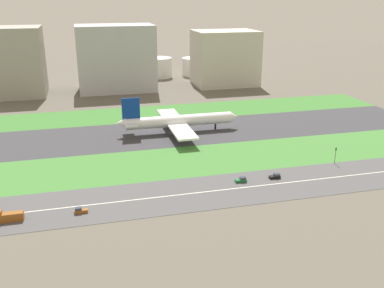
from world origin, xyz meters
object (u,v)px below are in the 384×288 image
at_px(traffic_light, 335,154).
at_px(terminal_building, 11,62).
at_px(fuel_tank_east, 195,67).
at_px(truck_1, 9,217).
at_px(fuel_tank_west, 122,71).
at_px(hangar_building, 116,58).
at_px(fuel_tank_centre, 158,67).
at_px(car_0, 80,211).
at_px(office_tower, 225,58).
at_px(car_3, 241,180).
at_px(car_1, 275,176).
at_px(airliner, 176,121).

bearing_deg(traffic_light, terminal_building, 130.53).
bearing_deg(fuel_tank_east, truck_1, -117.68).
height_order(truck_1, traffic_light, traffic_light).
bearing_deg(truck_1, fuel_tank_west, -104.24).
relative_size(hangar_building, fuel_tank_centre, 2.36).
bearing_deg(fuel_tank_east, car_0, -113.33).
xyz_separation_m(car_0, office_tower, (114.55, 192.00, 20.07)).
xyz_separation_m(car_3, fuel_tank_west, (-22.49, 227.00, 5.34)).
distance_m(car_0, truck_1, 22.12).
bearing_deg(car_1, truck_1, -174.10).
bearing_deg(car_3, fuel_tank_centre, 87.82).
relative_size(car_3, traffic_light, 0.61).
distance_m(traffic_light, fuel_tank_west, 229.30).
bearing_deg(truck_1, car_0, -180.00).
distance_m(hangar_building, fuel_tank_centre, 61.62).
xyz_separation_m(terminal_building, fuel_tank_centre, (111.99, 45.00, -15.38)).
relative_size(airliner, car_1, 14.77).
height_order(car_3, fuel_tank_east, fuel_tank_east).
bearing_deg(traffic_light, airliner, 132.97).
bearing_deg(car_1, terminal_building, 122.85).
relative_size(airliner, terminal_building, 1.37).
bearing_deg(fuel_tank_east, car_3, -100.41).
distance_m(car_0, fuel_tank_east, 258.19).
bearing_deg(car_0, terminal_building, -77.42).
relative_size(airliner, fuel_tank_west, 3.53).
xyz_separation_m(car_3, hangar_building, (-30.51, 182.00, 22.94)).
bearing_deg(truck_1, fuel_tank_centre, -111.06).
distance_m(truck_1, fuel_tank_centre, 254.05).
bearing_deg(car_1, office_tower, 77.65).
height_order(airliner, fuel_tank_centre, airliner).
relative_size(car_3, fuel_tank_west, 0.24).
distance_m(terminal_building, fuel_tank_east, 152.70).
bearing_deg(car_1, car_3, 180.00).
height_order(terminal_building, fuel_tank_east, terminal_building).
bearing_deg(airliner, car_3, -81.24).
height_order(car_3, traffic_light, traffic_light).
xyz_separation_m(airliner, hangar_building, (-20.04, 114.00, 17.63)).
height_order(traffic_light, fuel_tank_centre, fuel_tank_centre).
height_order(traffic_light, office_tower, office_tower).
bearing_deg(fuel_tank_centre, car_3, -92.18).
xyz_separation_m(fuel_tank_west, fuel_tank_centre, (31.13, 0.00, 2.12)).
xyz_separation_m(hangar_building, fuel_tank_east, (72.20, 45.00, -16.10)).
bearing_deg(hangar_building, car_0, -98.88).
height_order(car_1, fuel_tank_east, fuel_tank_east).
relative_size(airliner, office_tower, 1.36).
distance_m(car_3, office_tower, 190.91).
distance_m(truck_1, fuel_tank_west, 244.55).
bearing_deg(traffic_light, car_0, -170.36).
height_order(car_0, office_tower, office_tower).
xyz_separation_m(airliner, fuel_tank_centre, (19.11, 159.00, 2.15)).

